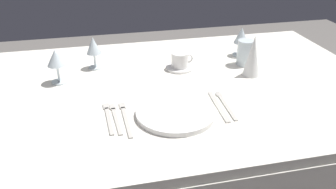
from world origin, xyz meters
The scene contains 14 objects.
dining_table centered at (0.00, 0.00, 0.66)m, with size 1.80×1.11×0.74m.
dinner_plate centered at (-0.01, -0.23, 0.75)m, with size 0.28×0.28×0.02m, color white.
fork_outer centered at (-0.19, -0.21, 0.74)m, with size 0.02×0.23×0.00m.
fork_inner centered at (-0.22, -0.20, 0.74)m, with size 0.03×0.21×0.00m.
fork_salad centered at (-0.25, -0.20, 0.74)m, with size 0.03×0.21×0.00m.
dinner_knife centered at (0.15, -0.22, 0.74)m, with size 0.03×0.23×0.00m.
spoon_soup centered at (0.18, -0.18, 0.74)m, with size 0.03×0.22×0.01m.
saucer_left centered at (0.10, 0.16, 0.74)m, with size 0.12×0.12×0.01m, color white.
coffee_cup_left centered at (0.10, 0.16, 0.78)m, with size 0.10×0.08×0.07m.
wine_glass_centre centered at (0.43, 0.25, 0.84)m, with size 0.07×0.07×0.14m.
wine_glass_left centered at (-0.42, 0.13, 0.84)m, with size 0.08×0.08×0.14m.
wine_glass_right centered at (-0.27, 0.25, 0.84)m, with size 0.06×0.06×0.15m.
drink_tumbler centered at (0.41, 0.14, 0.79)m, with size 0.07×0.07×0.12m.
napkin_folded centered at (0.39, 0.02, 0.83)m, with size 0.07×0.07×0.18m, color white.
Camera 1 is at (-0.27, -1.25, 1.38)m, focal length 37.26 mm.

